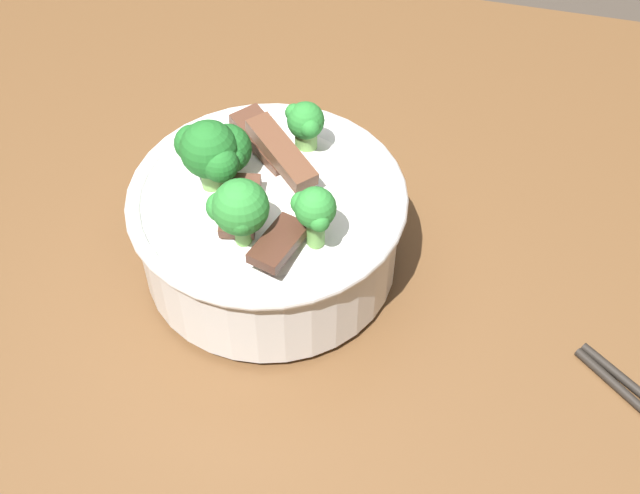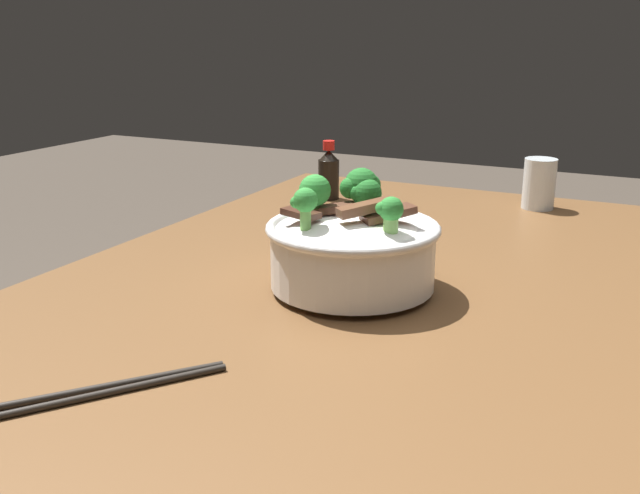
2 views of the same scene
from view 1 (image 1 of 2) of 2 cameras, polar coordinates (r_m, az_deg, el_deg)
name	(u,v)px [view 1 (image 1 of 2)]	position (r m, az deg, el deg)	size (l,w,h in m)	color
dining_table	(221,310)	(0.84, -6.75, -4.28)	(1.21, 0.87, 0.78)	brown
rice_bowl	(267,217)	(0.68, -3.61, 2.07)	(0.22, 0.22, 0.15)	white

